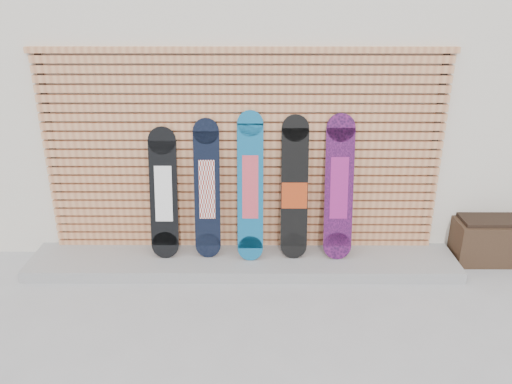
# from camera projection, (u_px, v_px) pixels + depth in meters

# --- Properties ---
(ground) EXTENTS (80.00, 80.00, 0.00)m
(ground) POSITION_uv_depth(u_px,v_px,m) (257.00, 302.00, 4.82)
(ground) COLOR #9C9C9E
(ground) RESTS_ON ground
(building) EXTENTS (12.00, 5.00, 3.60)m
(building) POSITION_uv_depth(u_px,v_px,m) (291.00, 64.00, 7.40)
(building) COLOR beige
(building) RESTS_ON ground
(concrete_step) EXTENTS (4.60, 0.70, 0.12)m
(concrete_step) POSITION_uv_depth(u_px,v_px,m) (243.00, 262.00, 5.43)
(concrete_step) COLOR gray
(concrete_step) RESTS_ON ground
(slat_wall) EXTENTS (4.26, 0.08, 2.29)m
(slat_wall) POSITION_uv_depth(u_px,v_px,m) (243.00, 153.00, 5.28)
(slat_wall) COLOR #BD774E
(slat_wall) RESTS_ON ground
(planter_box) EXTENTS (1.14, 0.47, 0.51)m
(planter_box) POSITION_uv_depth(u_px,v_px,m) (505.00, 239.00, 5.52)
(planter_box) COLOR #2F2015
(planter_box) RESTS_ON ground
(snowboard_0) EXTENTS (0.29, 0.31, 1.39)m
(snowboard_0) POSITION_uv_depth(u_px,v_px,m) (164.00, 194.00, 5.26)
(snowboard_0) COLOR black
(snowboard_0) RESTS_ON concrete_step
(snowboard_1) EXTENTS (0.27, 0.29, 1.48)m
(snowboard_1) POSITION_uv_depth(u_px,v_px,m) (207.00, 189.00, 5.25)
(snowboard_1) COLOR black
(snowboard_1) RESTS_ON concrete_step
(snowboard_2) EXTENTS (0.27, 0.35, 1.56)m
(snowboard_2) POSITION_uv_depth(u_px,v_px,m) (250.00, 187.00, 5.20)
(snowboard_2) COLOR #0D5685
(snowboard_2) RESTS_ON concrete_step
(snowboard_3) EXTENTS (0.28, 0.31, 1.52)m
(snowboard_3) POSITION_uv_depth(u_px,v_px,m) (294.00, 189.00, 5.23)
(snowboard_3) COLOR black
(snowboard_3) RESTS_ON concrete_step
(snowboard_4) EXTENTS (0.30, 0.32, 1.53)m
(snowboard_4) POSITION_uv_depth(u_px,v_px,m) (339.00, 188.00, 5.22)
(snowboard_4) COLOR black
(snowboard_4) RESTS_ON concrete_step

